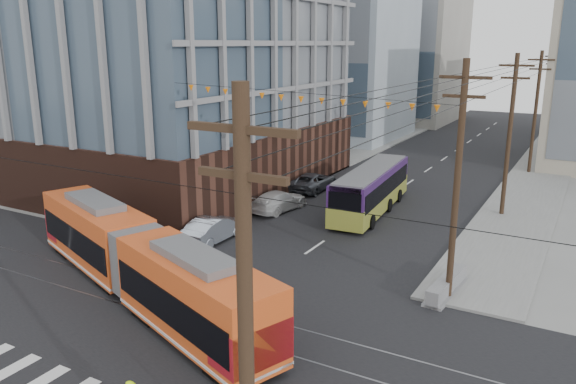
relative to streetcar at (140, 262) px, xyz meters
name	(u,v)px	position (x,y,z in m)	size (l,w,h in m)	color
ground	(148,362)	(4.07, -4.00, -1.82)	(160.00, 160.00, 0.00)	slate
office_building	(131,10)	(-17.93, 19.00, 12.48)	(30.00, 25.00, 28.60)	#381E16
bg_bldg_nw_near	(330,65)	(-12.93, 48.00, 7.18)	(18.00, 16.00, 18.00)	#8C99A5
bg_bldg_nw_far	(403,54)	(-9.93, 68.00, 8.18)	(16.00, 18.00, 20.00)	gray
utility_pole_near	(247,376)	(12.57, -10.00, 3.68)	(0.30, 0.30, 11.00)	black
utility_pole_far	(551,99)	(12.57, 52.00, 3.68)	(0.30, 0.30, 11.00)	black
streetcar	(140,262)	(0.00, 0.00, 0.00)	(18.93, 2.66, 3.65)	#DA501C
city_bus	(371,189)	(4.25, 18.47, -0.21)	(2.48, 11.42, 3.24)	#34174E
parked_car_silver	(214,229)	(-1.77, 8.01, -1.05)	(1.64, 4.71, 1.55)	#AAB5C5
parked_car_white	(279,201)	(-1.55, 15.47, -1.10)	(2.02, 4.97, 1.44)	beige
parked_car_grey	(313,182)	(-2.01, 21.80, -1.10)	(2.40, 5.21, 1.45)	#464A53
jersey_barrier	(447,285)	(12.37, 7.50, -1.41)	(0.93, 4.13, 0.83)	slate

